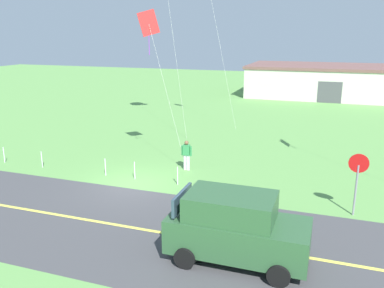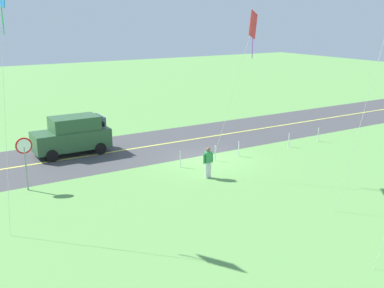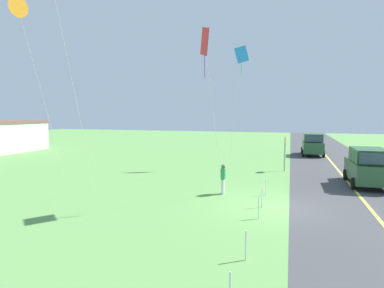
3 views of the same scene
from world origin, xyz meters
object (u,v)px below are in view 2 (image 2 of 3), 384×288
Objects in this scene: stop_sign at (25,153)px; person_adult_near at (208,162)px; car_suv_foreground at (72,135)px; kite_red_low at (253,27)px.

stop_sign is 8.77m from person_adult_near.
stop_sign is (3.71, 4.81, 0.65)m from car_suv_foreground.
car_suv_foreground is at bearing -51.11° from kite_red_low.
stop_sign is at bearing 52.36° from car_suv_foreground.
car_suv_foreground is 12.31m from kite_red_low.
car_suv_foreground reaches higher than person_adult_near.
car_suv_foreground is at bearing -70.57° from person_adult_near.
kite_red_low is (-10.37, 3.46, 5.59)m from stop_sign.
stop_sign is 0.31× the size of kite_red_low.
kite_red_low is at bearing 128.89° from car_suv_foreground.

